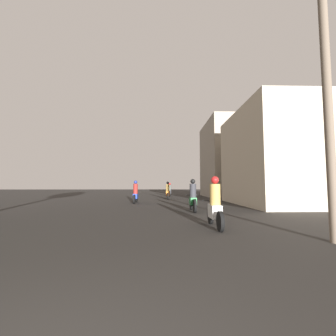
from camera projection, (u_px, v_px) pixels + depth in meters
motorcycle_white at (215, 207)px, 6.94m from camera, size 0.60×1.85×1.58m
motorcycle_green at (193, 198)px, 11.15m from camera, size 0.60×1.97×1.60m
motorcycle_blue at (136, 194)px, 16.13m from camera, size 0.60×2.01×1.61m
motorcycle_orange at (168, 192)px, 20.49m from camera, size 0.60×2.01×1.59m
motorcycle_black at (170, 191)px, 25.50m from camera, size 0.60×1.96×1.50m
building_right_near at (275, 157)px, 15.02m from camera, size 5.13×7.97×6.27m
building_right_far at (232, 160)px, 24.44m from camera, size 5.67×7.98×8.06m
utility_pole_near at (326, 67)px, 5.39m from camera, size 1.60×0.20×7.95m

